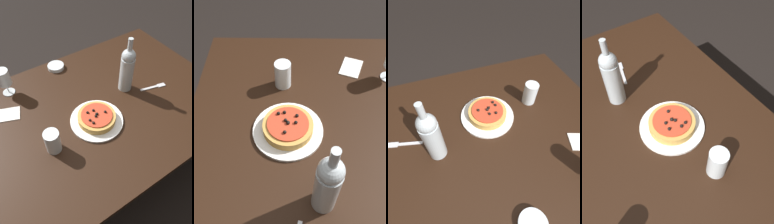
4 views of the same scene
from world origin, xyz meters
TOP-DOWN VIEW (x-y plane):
  - ground_plane at (0.00, 0.00)m, footprint 14.00×14.00m
  - dining_table at (0.00, 0.00)m, footprint 1.43×1.02m
  - dinner_plate at (0.10, 0.09)m, footprint 0.28×0.28m
  - pizza at (0.10, 0.09)m, footprint 0.20×0.20m
  - wine_glass at (0.41, -0.37)m, footprint 0.08×0.08m
  - wine_bottle at (-0.18, -0.03)m, footprint 0.08×0.08m
  - water_cup at (0.36, 0.12)m, footprint 0.07×0.07m
  - side_bowl at (0.08, -0.43)m, footprint 0.11×0.11m
  - fork at (-0.34, 0.07)m, footprint 0.16×0.06m
  - paper_napkin at (0.48, -0.21)m, footprint 0.16×0.13m

SIDE VIEW (x-z plane):
  - ground_plane at x=0.00m, z-range 0.00..0.00m
  - dining_table at x=0.00m, z-range 0.29..1.04m
  - paper_napkin at x=0.48m, z-range 0.75..0.75m
  - fork at x=-0.34m, z-range 0.75..0.75m
  - dinner_plate at x=0.10m, z-range 0.75..0.76m
  - side_bowl at x=0.08m, z-range 0.75..0.77m
  - pizza at x=0.10m, z-range 0.75..0.81m
  - water_cup at x=0.36m, z-range 0.75..0.87m
  - wine_glass at x=0.41m, z-range 0.78..0.94m
  - wine_bottle at x=-0.18m, z-range 0.73..1.05m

